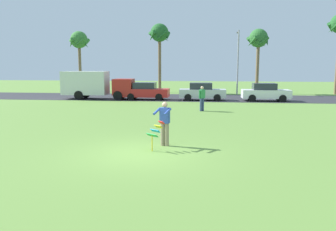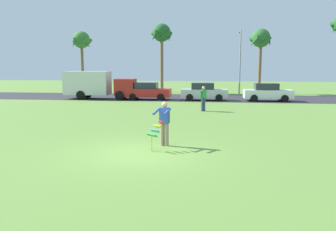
# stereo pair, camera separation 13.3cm
# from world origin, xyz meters

# --- Properties ---
(ground_plane) EXTENTS (120.00, 120.00, 0.00)m
(ground_plane) POSITION_xyz_m (0.00, 0.00, 0.00)
(ground_plane) COLOR olive
(road_strip) EXTENTS (120.00, 8.00, 0.01)m
(road_strip) POSITION_xyz_m (0.00, 21.79, 0.01)
(road_strip) COLOR #2D2D33
(road_strip) RESTS_ON ground
(person_kite_flyer) EXTENTS (0.67, 0.74, 1.73)m
(person_kite_flyer) POSITION_xyz_m (0.73, 1.24, 0.95)
(person_kite_flyer) COLOR gray
(person_kite_flyer) RESTS_ON ground
(kite_held) EXTENTS (0.67, 0.72, 1.07)m
(kite_held) POSITION_xyz_m (0.49, 0.48, 0.71)
(kite_held) COLOR red
(kite_held) RESTS_ON ground
(parked_truck_red_cab) EXTENTS (6.75, 2.23, 2.62)m
(parked_truck_red_cab) POSITION_xyz_m (-8.54, 19.39, 1.41)
(parked_truck_red_cab) COLOR #B2231E
(parked_truck_red_cab) RESTS_ON ground
(parked_car_red) EXTENTS (4.21, 1.85, 1.60)m
(parked_car_red) POSITION_xyz_m (-3.50, 19.39, 0.77)
(parked_car_red) COLOR red
(parked_car_red) RESTS_ON ground
(parked_car_silver) EXTENTS (4.25, 1.93, 1.60)m
(parked_car_silver) POSITION_xyz_m (1.73, 19.38, 0.77)
(parked_car_silver) COLOR silver
(parked_car_silver) RESTS_ON ground
(parked_car_white) EXTENTS (4.24, 1.92, 1.60)m
(parked_car_white) POSITION_xyz_m (7.38, 19.38, 0.77)
(parked_car_white) COLOR white
(parked_car_white) RESTS_ON ground
(palm_tree_left_near) EXTENTS (2.58, 2.71, 7.42)m
(palm_tree_left_near) POSITION_xyz_m (-13.81, 29.28, 6.08)
(palm_tree_left_near) COLOR brown
(palm_tree_left_near) RESTS_ON ground
(palm_tree_right_near) EXTENTS (2.58, 2.71, 8.03)m
(palm_tree_right_near) POSITION_xyz_m (-3.52, 28.11, 6.65)
(palm_tree_right_near) COLOR brown
(palm_tree_right_near) RESTS_ON ground
(palm_tree_centre_far) EXTENTS (2.58, 2.71, 7.32)m
(palm_tree_centre_far) POSITION_xyz_m (7.80, 28.39, 5.99)
(palm_tree_centre_far) COLOR brown
(palm_tree_centre_far) RESTS_ON ground
(streetlight_pole) EXTENTS (0.24, 1.65, 7.00)m
(streetlight_pole) POSITION_xyz_m (5.42, 26.64, 4.00)
(streetlight_pole) COLOR #9E9EA3
(streetlight_pole) RESTS_ON ground
(person_walker_near) EXTENTS (0.44, 0.42, 1.73)m
(person_walker_near) POSITION_xyz_m (1.91, 11.84, 0.93)
(person_walker_near) COLOR #384772
(person_walker_near) RESTS_ON ground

